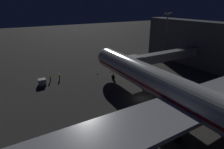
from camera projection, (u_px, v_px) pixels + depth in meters
ground_plane at (143, 98)px, 40.21m from camera, size 320.00×320.00×0.00m
airliner_at_gate at (188, 98)px, 29.34m from camera, size 55.11×60.57×17.53m
jet_bridge at (161, 57)px, 51.79m from camera, size 25.63×3.40×7.00m
apron_floodlight_mast at (166, 33)px, 64.04m from camera, size 2.90×0.50×17.05m
baggage_container_far_row at (42, 82)px, 46.91m from camera, size 1.82×1.66×1.56m
ground_crew_near_nose_gear at (50, 78)px, 49.10m from camera, size 0.40×0.40×1.80m
ground_crew_by_tug at (59, 76)px, 50.08m from camera, size 0.40×0.40×1.77m
traffic_cone_nose_port at (110, 71)px, 55.98m from camera, size 0.36×0.36×0.55m
traffic_cone_nose_starboard at (98, 74)px, 53.92m from camera, size 0.36×0.36×0.55m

